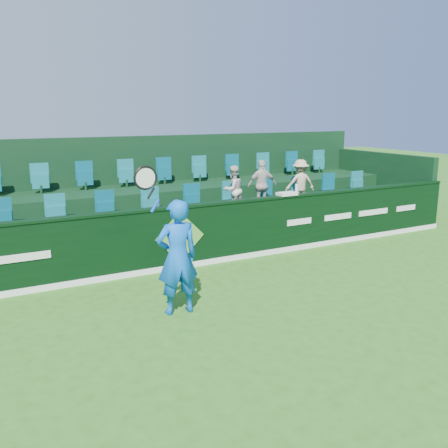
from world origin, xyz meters
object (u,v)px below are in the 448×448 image
spectator_left (233,190)px  towel (287,194)px  tennis_player (177,257)px  spectator_right (300,183)px  spectator_middle (262,185)px  drinks_bottle (297,189)px

spectator_left → towel: spectator_left is taller
tennis_player → spectator_left: tennis_player is taller
spectator_right → tennis_player: bearing=47.8°
tennis_player → towel: 4.40m
spectator_left → spectator_middle: spectator_middle is taller
spectator_left → spectator_middle: bearing=168.0°
tennis_player → drinks_bottle: tennis_player is taller
tennis_player → towel: bearing=30.6°
spectator_middle → towel: bearing=101.0°
spectator_right → drinks_bottle: 1.47m
spectator_right → towel: 1.67m
spectator_left → drinks_bottle: spectator_left is taller
spectator_left → towel: 1.38m
spectator_middle → spectator_right: (1.20, 0.00, -0.03)m
drinks_bottle → spectator_right: bearing=49.6°
towel → spectator_left: bearing=125.9°
spectator_middle → tennis_player: bearing=54.1°
spectator_left → drinks_bottle: size_ratio=4.83×
spectator_right → drinks_bottle: size_ratio=5.04×
towel → drinks_bottle: size_ratio=1.82×
towel → drinks_bottle: 0.30m
towel → spectator_right: bearing=42.2°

